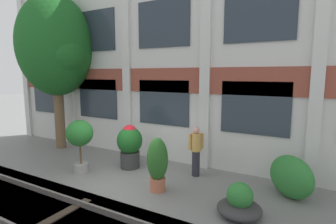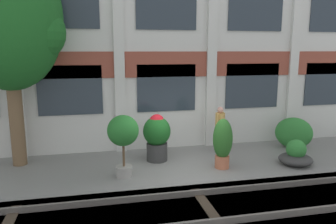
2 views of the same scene
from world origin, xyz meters
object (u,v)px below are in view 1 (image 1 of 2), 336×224
resident_by_doorway (196,150)px  broadleaf_tree (55,48)px  potted_plant_terracotta_small (80,136)px  topiary_hedge (291,177)px  potted_plant_fluted_column (130,144)px  potted_plant_stone_basin (157,163)px  potted_plant_wide_bowl (239,204)px

resident_by_doorway → broadleaf_tree: bearing=-135.8°
broadleaf_tree → resident_by_doorway: bearing=-0.9°
potted_plant_terracotta_small → topiary_hedge: bearing=12.9°
broadleaf_tree → topiary_hedge: 10.32m
potted_plant_terracotta_small → potted_plant_fluted_column: (1.19, 1.18, -0.39)m
broadleaf_tree → potted_plant_stone_basin: size_ratio=4.32×
potted_plant_stone_basin → resident_by_doorway: resident_by_doorway is taller
potted_plant_terracotta_small → topiary_hedge: size_ratio=1.36×
potted_plant_wide_bowl → resident_by_doorway: resident_by_doorway is taller
potted_plant_terracotta_small → potted_plant_wide_bowl: (5.43, -0.17, -0.95)m
potted_plant_terracotta_small → potted_plant_fluted_column: potted_plant_terracotta_small is taller
broadleaf_tree → topiary_hedge: size_ratio=5.06×
potted_plant_fluted_column → topiary_hedge: 5.23m
potted_plant_stone_basin → potted_plant_wide_bowl: (2.40, -0.23, -0.52)m
broadleaf_tree → topiary_hedge: broadleaf_tree is taller
potted_plant_terracotta_small → potted_plant_fluted_column: size_ratio=1.16×
broadleaf_tree → potted_plant_fluted_column: size_ratio=4.32×
potted_plant_fluted_column → resident_by_doorway: resident_by_doorway is taller
broadleaf_tree → potted_plant_stone_basin: bearing=-15.0°
potted_plant_wide_bowl → topiary_hedge: size_ratio=0.79×
potted_plant_wide_bowl → resident_by_doorway: 2.67m
potted_plant_terracotta_small → potted_plant_stone_basin: potted_plant_terracotta_small is taller
potted_plant_terracotta_small → potted_plant_fluted_column: bearing=44.8°
potted_plant_stone_basin → potted_plant_fluted_column: bearing=148.7°
topiary_hedge → potted_plant_fluted_column: bearing=-176.9°
potted_plant_stone_basin → potted_plant_fluted_column: 2.16m
topiary_hedge → potted_plant_terracotta_small: bearing=-167.1°
potted_plant_stone_basin → resident_by_doorway: size_ratio=0.95×
broadleaf_tree → potted_plant_stone_basin: 7.37m
potted_plant_stone_basin → resident_by_doorway: 1.65m
broadleaf_tree → topiary_hedge: (9.57, -0.26, -3.86)m
potted_plant_wide_bowl → topiary_hedge: (0.97, 1.63, 0.28)m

